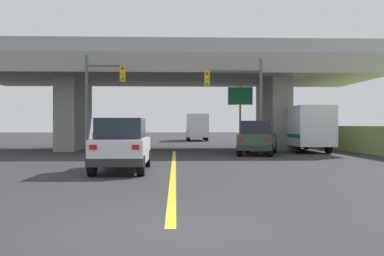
{
  "coord_description": "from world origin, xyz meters",
  "views": [
    {
      "loc": [
        0.09,
        -7.61,
        1.75
      ],
      "look_at": [
        1.08,
        19.77,
        1.59
      ],
      "focal_mm": 42.24,
      "sensor_mm": 36.0,
      "label": 1
    }
  ],
  "objects_px": {
    "suv_crossing": "(258,138)",
    "semi_truck_distant": "(197,127)",
    "traffic_signal_nearside": "(242,94)",
    "box_truck": "(304,128)",
    "highway_sign": "(240,102)",
    "traffic_signal_farside": "(99,92)",
    "suv_lead": "(122,145)"
  },
  "relations": [
    {
      "from": "traffic_signal_farside",
      "to": "highway_sign",
      "type": "bearing_deg",
      "value": 23.56
    },
    {
      "from": "suv_crossing",
      "to": "semi_truck_distant",
      "type": "relative_size",
      "value": 0.72
    },
    {
      "from": "suv_crossing",
      "to": "box_truck",
      "type": "relative_size",
      "value": 0.7
    },
    {
      "from": "highway_sign",
      "to": "traffic_signal_farside",
      "type": "bearing_deg",
      "value": -156.44
    },
    {
      "from": "suv_crossing",
      "to": "semi_truck_distant",
      "type": "height_order",
      "value": "semi_truck_distant"
    },
    {
      "from": "traffic_signal_nearside",
      "to": "semi_truck_distant",
      "type": "distance_m",
      "value": 24.92
    },
    {
      "from": "highway_sign",
      "to": "suv_lead",
      "type": "bearing_deg",
      "value": -115.35
    },
    {
      "from": "suv_crossing",
      "to": "traffic_signal_farside",
      "type": "height_order",
      "value": "traffic_signal_farside"
    },
    {
      "from": "suv_crossing",
      "to": "traffic_signal_nearside",
      "type": "relative_size",
      "value": 0.87
    },
    {
      "from": "traffic_signal_nearside",
      "to": "semi_truck_distant",
      "type": "relative_size",
      "value": 0.82
    },
    {
      "from": "suv_lead",
      "to": "suv_crossing",
      "type": "distance_m",
      "value": 11.81
    },
    {
      "from": "box_truck",
      "to": "semi_truck_distant",
      "type": "relative_size",
      "value": 1.02
    },
    {
      "from": "suv_crossing",
      "to": "traffic_signal_farside",
      "type": "relative_size",
      "value": 0.85
    },
    {
      "from": "suv_lead",
      "to": "traffic_signal_farside",
      "type": "distance_m",
      "value": 10.45
    },
    {
      "from": "suv_crossing",
      "to": "traffic_signal_nearside",
      "type": "height_order",
      "value": "traffic_signal_nearside"
    },
    {
      "from": "traffic_signal_nearside",
      "to": "traffic_signal_farside",
      "type": "height_order",
      "value": "traffic_signal_farside"
    },
    {
      "from": "traffic_signal_nearside",
      "to": "traffic_signal_farside",
      "type": "xyz_separation_m",
      "value": [
        -8.52,
        0.12,
        0.08
      ]
    },
    {
      "from": "box_truck",
      "to": "traffic_signal_nearside",
      "type": "distance_m",
      "value": 6.08
    },
    {
      "from": "box_truck",
      "to": "highway_sign",
      "type": "xyz_separation_m",
      "value": [
        -4.2,
        0.79,
        1.78
      ]
    },
    {
      "from": "highway_sign",
      "to": "box_truck",
      "type": "bearing_deg",
      "value": -10.66
    },
    {
      "from": "box_truck",
      "to": "highway_sign",
      "type": "relative_size",
      "value": 1.56
    },
    {
      "from": "highway_sign",
      "to": "semi_truck_distant",
      "type": "relative_size",
      "value": 0.65
    },
    {
      "from": "suv_crossing",
      "to": "semi_truck_distant",
      "type": "xyz_separation_m",
      "value": [
        -2.48,
        24.9,
        0.58
      ]
    },
    {
      "from": "traffic_signal_nearside",
      "to": "highway_sign",
      "type": "height_order",
      "value": "traffic_signal_nearside"
    },
    {
      "from": "box_truck",
      "to": "suv_crossing",
      "type": "bearing_deg",
      "value": -138.09
    },
    {
      "from": "suv_crossing",
      "to": "traffic_signal_farside",
      "type": "distance_m",
      "value": 9.85
    },
    {
      "from": "traffic_signal_nearside",
      "to": "traffic_signal_farside",
      "type": "relative_size",
      "value": 0.97
    },
    {
      "from": "traffic_signal_nearside",
      "to": "highway_sign",
      "type": "distance_m",
      "value": 4.09
    },
    {
      "from": "box_truck",
      "to": "traffic_signal_nearside",
      "type": "bearing_deg",
      "value": -145.23
    },
    {
      "from": "box_truck",
      "to": "highway_sign",
      "type": "height_order",
      "value": "highway_sign"
    },
    {
      "from": "suv_crossing",
      "to": "semi_truck_distant",
      "type": "distance_m",
      "value": 25.03
    },
    {
      "from": "suv_lead",
      "to": "highway_sign",
      "type": "distance_m",
      "value": 15.35
    }
  ]
}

